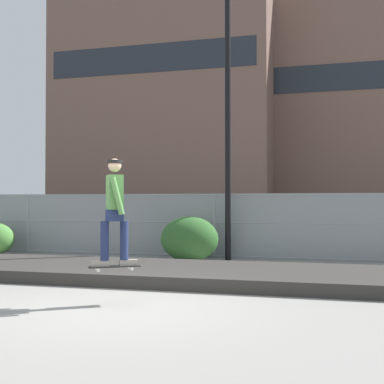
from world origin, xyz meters
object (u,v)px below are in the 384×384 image
(shrub_center, at_px, (189,239))
(skater, at_px, (115,205))
(skateboard, at_px, (114,267))
(parked_car_near, at_px, (154,224))
(street_lamp, at_px, (228,92))
(parked_car_mid, at_px, (328,227))

(shrub_center, bearing_deg, skater, -86.67)
(skateboard, relative_size, shrub_center, 0.50)
(parked_car_near, bearing_deg, skateboard, -74.60)
(street_lamp, xyz_separation_m, shrub_center, (-0.95, -0.57, -4.06))
(skateboard, relative_size, parked_car_mid, 0.17)
(parked_car_near, bearing_deg, shrub_center, -56.74)
(parked_car_near, xyz_separation_m, parked_car_mid, (5.81, -0.13, 0.00))
(skateboard, distance_m, parked_car_mid, 9.57)
(street_lamp, bearing_deg, parked_car_mid, 44.06)
(skateboard, xyz_separation_m, shrub_center, (-0.34, 5.80, 0.01))
(parked_car_near, height_order, shrub_center, parked_car_near)
(parked_car_near, distance_m, parked_car_mid, 5.81)
(skateboard, bearing_deg, parked_car_mid, 69.81)
(skater, bearing_deg, parked_car_near, 105.40)
(skater, distance_m, street_lamp, 7.12)
(parked_car_near, bearing_deg, parked_car_mid, -1.26)
(parked_car_mid, bearing_deg, skateboard, -110.19)
(parked_car_mid, bearing_deg, street_lamp, -135.94)
(parked_car_near, distance_m, shrub_center, 3.97)
(street_lamp, height_order, parked_car_near, street_lamp)
(shrub_center, bearing_deg, parked_car_mid, 41.16)
(parked_car_mid, height_order, shrub_center, parked_car_mid)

